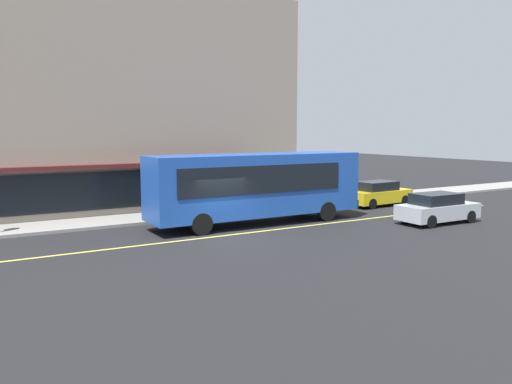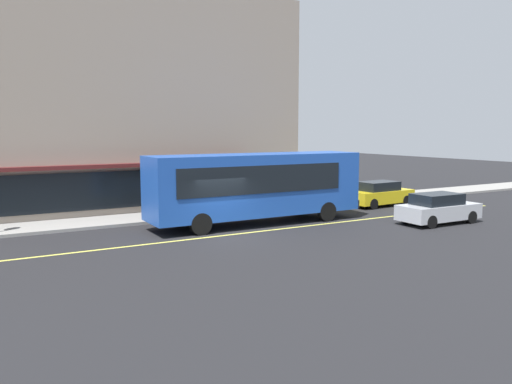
% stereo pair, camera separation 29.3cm
% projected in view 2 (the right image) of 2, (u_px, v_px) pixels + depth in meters
% --- Properties ---
extents(ground, '(120.00, 120.00, 0.00)m').
position_uv_depth(ground, '(226.00, 235.00, 22.71)').
color(ground, black).
extents(sidewalk, '(80.00, 2.90, 0.15)m').
position_uv_depth(sidewalk, '(179.00, 215.00, 27.66)').
color(sidewalk, gray).
rests_on(sidewalk, ground).
extents(lane_centre_stripe, '(36.00, 0.16, 0.01)m').
position_uv_depth(lane_centre_stripe, '(226.00, 235.00, 22.71)').
color(lane_centre_stripe, '#D8D14C').
rests_on(lane_centre_stripe, ground).
extents(storefront_building, '(25.40, 12.05, 12.69)m').
position_uv_depth(storefront_building, '(74.00, 103.00, 31.15)').
color(storefront_building, gray).
rests_on(storefront_building, ground).
extents(bus, '(11.14, 2.65, 3.50)m').
position_uv_depth(bus, '(257.00, 184.00, 25.29)').
color(bus, '#1E4CAD').
rests_on(bus, ground).
extents(car_silver, '(4.33, 1.93, 1.52)m').
position_uv_depth(car_silver, '(438.00, 209.00, 25.56)').
color(car_silver, '#B7BABF').
rests_on(car_silver, ground).
extents(car_yellow, '(4.39, 2.04, 1.52)m').
position_uv_depth(car_yellow, '(380.00, 194.00, 31.48)').
color(car_yellow, yellow).
rests_on(car_yellow, ground).
extents(pedestrian_by_curb, '(0.34, 0.34, 1.69)m').
position_uv_depth(pedestrian_by_curb, '(168.00, 197.00, 26.72)').
color(pedestrian_by_curb, black).
rests_on(pedestrian_by_curb, sidewalk).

